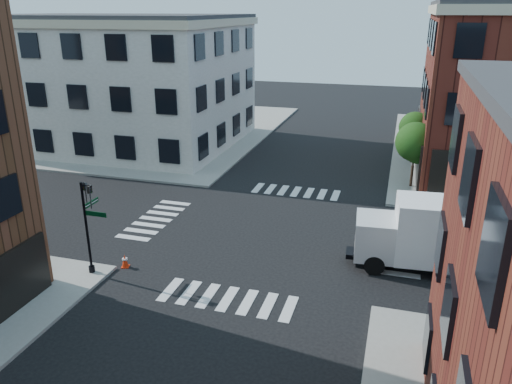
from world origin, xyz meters
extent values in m
plane|color=black|center=(0.00, 0.00, 0.00)|extent=(120.00, 120.00, 0.00)
cube|color=gray|center=(-21.00, 21.00, 0.07)|extent=(30.00, 30.00, 0.15)
cube|color=beige|center=(-19.00, 16.00, 5.50)|extent=(22.00, 16.00, 11.00)
cylinder|color=black|center=(7.50, 10.00, 0.89)|extent=(0.18, 0.18, 1.47)
cylinder|color=black|center=(7.50, 10.00, 1.62)|extent=(0.12, 0.12, 1.47)
sphere|color=#16330D|center=(7.50, 10.00, 3.30)|extent=(2.69, 2.69, 2.69)
sphere|color=#16330D|center=(7.75, 9.90, 2.75)|extent=(1.85, 1.85, 1.85)
cylinder|color=black|center=(7.50, 16.00, 0.81)|extent=(0.18, 0.18, 1.33)
cylinder|color=black|center=(7.50, 16.00, 1.48)|extent=(0.12, 0.12, 1.33)
sphere|color=#16330D|center=(7.50, 16.00, 3.00)|extent=(2.43, 2.43, 2.43)
sphere|color=#16330D|center=(7.75, 15.90, 2.51)|extent=(1.67, 1.67, 1.67)
cylinder|color=black|center=(-6.80, -6.80, 2.30)|extent=(0.12, 0.12, 4.60)
cylinder|color=black|center=(-6.80, -6.80, 0.30)|extent=(0.28, 0.28, 0.30)
cube|color=#053819|center=(-6.25, -6.80, 3.15)|extent=(1.10, 0.03, 0.22)
cube|color=#053819|center=(-6.80, -6.25, 3.40)|extent=(0.03, 1.10, 0.22)
imported|color=black|center=(-6.45, -6.70, 3.90)|extent=(0.22, 0.18, 1.10)
imported|color=black|center=(-6.90, -6.45, 3.90)|extent=(0.18, 0.22, 1.10)
cube|color=white|center=(9.43, -1.71, 2.01)|extent=(5.73, 2.83, 2.97)
cube|color=maroon|center=(9.52, -2.92, 2.01)|extent=(2.11, 0.21, 0.67)
cube|color=maroon|center=(9.33, -0.50, 2.01)|extent=(2.11, 0.21, 0.67)
cube|color=silver|center=(5.79, -2.00, 1.49)|extent=(2.09, 2.44, 1.92)
cube|color=black|center=(4.89, -2.07, 1.82)|extent=(0.24, 1.82, 0.86)
cube|color=black|center=(8.28, -1.80, 0.48)|extent=(7.72, 1.56, 0.24)
cylinder|color=black|center=(5.87, -3.00, 0.48)|extent=(0.98, 0.41, 0.96)
cylinder|color=black|center=(5.71, -0.99, 0.48)|extent=(0.98, 0.41, 0.96)
cylinder|color=black|center=(9.31, -2.73, 0.48)|extent=(0.98, 0.41, 0.96)
cylinder|color=black|center=(9.15, -0.72, 0.48)|extent=(0.98, 0.41, 0.96)
cylinder|color=black|center=(11.61, -2.55, 0.48)|extent=(0.98, 0.41, 0.96)
cylinder|color=black|center=(11.45, -0.54, 0.48)|extent=(0.98, 0.41, 0.96)
cube|color=red|center=(-5.70, -5.70, 0.02)|extent=(0.44, 0.44, 0.04)
cone|color=red|center=(-5.70, -5.70, 0.33)|extent=(0.42, 0.42, 0.66)
cylinder|color=white|center=(-5.70, -5.70, 0.42)|extent=(0.25, 0.25, 0.08)
camera|label=1|loc=(6.41, -24.44, 11.74)|focal=35.00mm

